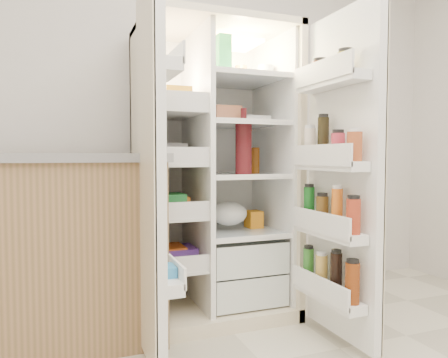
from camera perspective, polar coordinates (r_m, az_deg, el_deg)
name	(u,v)px	position (r m, az deg, el deg)	size (l,w,h in m)	color
wall_back	(194,107)	(3.06, -4.00, 9.65)	(4.00, 0.02, 2.70)	silver
refrigerator	(213,196)	(2.73, -1.48, -2.29)	(0.92, 0.70, 1.80)	beige
freezer_door	(152,179)	(2.00, -9.64, -0.06)	(0.15, 0.40, 1.72)	white
fridge_door	(340,180)	(2.32, 15.35, -0.12)	(0.17, 0.58, 1.72)	white
kitchen_counter	(29,249)	(2.50, -24.79, -8.49)	(1.40, 0.74, 1.01)	#99714C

